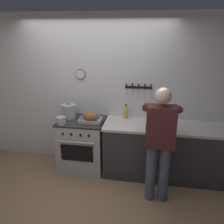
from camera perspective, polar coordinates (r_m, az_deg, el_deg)
ground_plane at (r=3.51m, az=-8.12°, el=-22.15°), size 8.00×8.00×0.00m
wall_back at (r=4.06m, az=-3.38°, el=4.92°), size 6.00×0.13×2.60m
counter_block at (r=3.96m, az=13.12°, el=-9.25°), size 2.03×0.65×0.90m
stove at (r=4.09m, az=-7.30°, el=-7.87°), size 0.76×0.67×0.90m
person_cook at (r=3.17m, az=11.68°, el=-6.49°), size 0.51×0.63×1.66m
roasting_pan at (r=3.78m, az=-5.33°, el=-1.36°), size 0.35×0.26×0.18m
stock_pot at (r=4.03m, az=-10.55°, el=0.26°), size 0.25×0.25×0.26m
saucepan at (r=3.78m, az=-12.34°, el=-2.05°), size 0.14×0.14×0.12m
cutting_board at (r=3.64m, az=10.99°, el=-3.66°), size 0.36×0.24×0.02m
bottle_cooking_oil at (r=3.93m, az=3.43°, el=-0.13°), size 0.07×0.07×0.25m
bottle_vinegar at (r=3.88m, az=9.29°, el=-0.60°), size 0.06×0.06×0.25m
bottle_olive_oil at (r=3.81m, az=12.65°, el=-1.07°), size 0.06×0.06×0.27m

